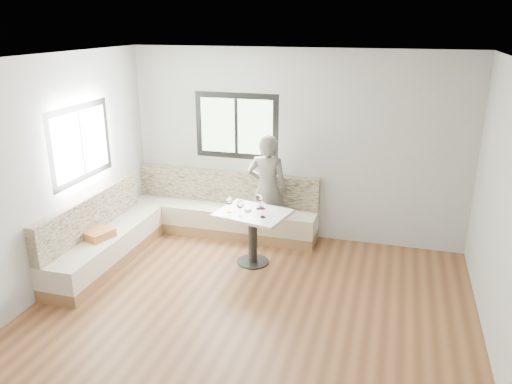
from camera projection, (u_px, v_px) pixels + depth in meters
The scene contains 9 objects.
room at pixel (239, 199), 5.13m from camera, with size 5.01×5.01×2.81m.
banquette at pixel (175, 224), 7.29m from camera, with size 2.90×2.80×0.95m.
table at pixel (253, 225), 6.68m from camera, with size 1.03×0.88×0.74m.
person at pixel (267, 189), 7.26m from camera, with size 0.60×0.39×1.64m, color #5A5750.
olive_ramekin at pixel (248, 210), 6.65m from camera, with size 0.09×0.09×0.04m.
wine_glass_a at pixel (230, 201), 6.57m from camera, with size 0.10×0.10×0.22m.
wine_glass_b at pixel (240, 205), 6.44m from camera, with size 0.10×0.10×0.22m.
wine_glass_c at pixel (263, 206), 6.39m from camera, with size 0.10×0.10×0.22m.
wine_glass_d at pixel (259, 198), 6.68m from camera, with size 0.10×0.10×0.22m.
Camera 1 is at (1.43, -4.51, 3.16)m, focal length 35.00 mm.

